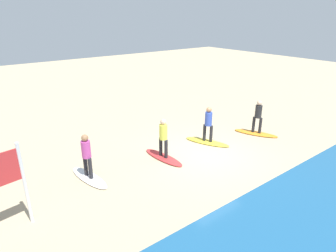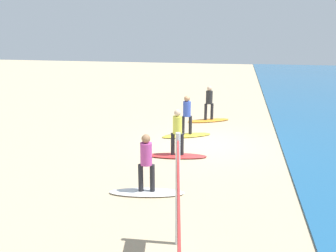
# 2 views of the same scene
# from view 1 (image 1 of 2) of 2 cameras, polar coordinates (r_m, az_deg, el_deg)

# --- Properties ---
(ground_plane) EXTENTS (60.00, 60.00, 0.00)m
(ground_plane) POSITION_cam_1_polar(r_m,az_deg,el_deg) (12.65, 7.35, -5.36)
(ground_plane) COLOR tan
(surfboard_orange) EXTENTS (1.39, 2.14, 0.09)m
(surfboard_orange) POSITION_cam_1_polar(r_m,az_deg,el_deg) (15.13, 16.76, -1.36)
(surfboard_orange) COLOR orange
(surfboard_orange) RESTS_ON ground
(surfer_orange) EXTENTS (0.32, 0.43, 1.64)m
(surfer_orange) POSITION_cam_1_polar(r_m,az_deg,el_deg) (14.80, 17.16, 2.19)
(surfer_orange) COLOR #232328
(surfer_orange) RESTS_ON surfboard_orange
(surfboard_yellow) EXTENTS (1.37, 2.15, 0.09)m
(surfboard_yellow) POSITION_cam_1_polar(r_m,az_deg,el_deg) (13.66, 7.66, -3.09)
(surfboard_yellow) COLOR yellow
(surfboard_yellow) RESTS_ON ground
(surfer_yellow) EXTENTS (0.32, 0.43, 1.64)m
(surfer_yellow) POSITION_cam_1_polar(r_m,az_deg,el_deg) (13.28, 7.87, 0.81)
(surfer_yellow) COLOR #232328
(surfer_yellow) RESTS_ON surfboard_yellow
(surfboard_red) EXTENTS (0.78, 2.15, 0.09)m
(surfboard_red) POSITION_cam_1_polar(r_m,az_deg,el_deg) (12.15, -0.89, -6.12)
(surfboard_red) COLOR red
(surfboard_red) RESTS_ON ground
(surfer_red) EXTENTS (0.32, 0.46, 1.64)m
(surfer_red) POSITION_cam_1_polar(r_m,az_deg,el_deg) (11.72, -0.92, -1.81)
(surfer_red) COLOR #232328
(surfer_red) RESTS_ON surfboard_red
(surfboard_white) EXTENTS (0.86, 2.16, 0.09)m
(surfboard_white) POSITION_cam_1_polar(r_m,az_deg,el_deg) (11.14, -15.11, -9.66)
(surfboard_white) COLOR white
(surfboard_white) RESTS_ON ground
(surfer_white) EXTENTS (0.32, 0.46, 1.64)m
(surfer_white) POSITION_cam_1_polar(r_m,az_deg,el_deg) (10.67, -15.61, -5.07)
(surfer_white) COLOR #232328
(surfer_white) RESTS_ON surfboard_white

